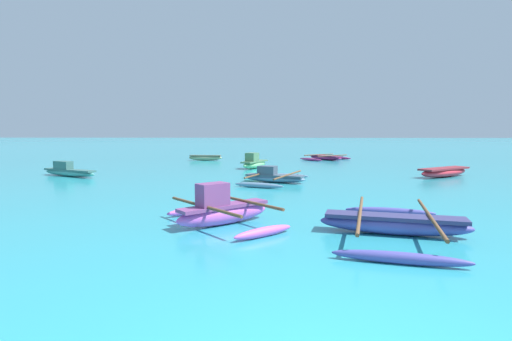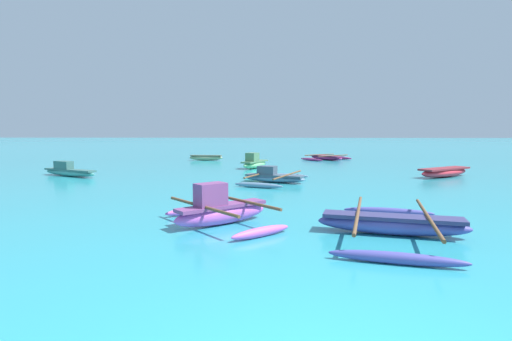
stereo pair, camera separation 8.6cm
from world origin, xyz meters
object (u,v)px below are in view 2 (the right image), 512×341
moored_boat_3 (254,163)px  moored_boat_6 (444,172)px  moored_boat_4 (220,211)px  moored_boat_1 (206,157)px  moored_boat_5 (392,224)px  moored_boat_2 (326,158)px  moored_boat_0 (69,171)px  moored_boat_7 (273,177)px

moored_boat_3 → moored_boat_6: 9.85m
moored_boat_4 → moored_boat_3: bearing=48.3°
moored_boat_1 → moored_boat_5: (7.48, -20.35, -0.01)m
moored_boat_5 → moored_boat_4: bearing=-177.5°
moored_boat_1 → moored_boat_2: (8.77, 0.97, -0.04)m
moored_boat_4 → moored_boat_0: bearing=90.8°
moored_boat_3 → moored_boat_6: (9.08, -3.81, -0.08)m
moored_boat_1 → moored_boat_4: size_ratio=0.76×
moored_boat_0 → moored_boat_5: size_ratio=0.74×
moored_boat_3 → moored_boat_1: bearing=57.1°
moored_boat_0 → moored_boat_1: 11.32m
moored_boat_1 → moored_boat_6: (12.91, -9.71, 0.02)m
moored_boat_4 → moored_boat_7: (1.16, 7.59, -0.10)m
moored_boat_5 → moored_boat_7: (-2.51, 8.29, 0.01)m
moored_boat_5 → moored_boat_6: 11.95m
moored_boat_1 → moored_boat_7: 13.04m
moored_boat_2 → moored_boat_4: (-4.96, -20.62, 0.14)m
moored_boat_1 → moored_boat_3: bearing=-52.8°
moored_boat_2 → moored_boat_0: bearing=-87.9°
moored_boat_1 → moored_boat_4: (3.81, -19.65, 0.10)m
moored_boat_0 → moored_boat_6: size_ratio=1.07×
moored_boat_2 → moored_boat_6: moored_boat_6 is taller
moored_boat_0 → moored_boat_4: size_ratio=1.02×
moored_boat_1 → moored_boat_6: moored_boat_6 is taller
moored_boat_7 → moored_boat_2: bearing=93.7°
moored_boat_0 → moored_boat_4: 12.68m
moored_boat_4 → moored_boat_7: 7.68m
moored_boat_0 → moored_boat_1: (4.73, 10.29, -0.03)m
moored_boat_3 → moored_boat_5: bearing=-141.8°
moored_boat_2 → moored_boat_3: size_ratio=1.54×
moored_boat_1 → moored_boat_0: bearing=-110.6°
moored_boat_3 → moored_boat_6: bearing=-88.7°
moored_boat_5 → moored_boat_7: size_ratio=1.08×
moored_boat_3 → moored_boat_7: size_ratio=0.61×
moored_boat_6 → moored_boat_0: bearing=146.5°
moored_boat_6 → moored_boat_3: bearing=121.9°
moored_boat_2 → moored_boat_6: (4.14, -10.68, 0.06)m
moored_boat_3 → moored_boat_5: size_ratio=0.57×
moored_boat_7 → moored_boat_6: bearing=36.5°
moored_boat_0 → moored_boat_1: size_ratio=1.33×
moored_boat_1 → moored_boat_2: size_ratio=0.64×
moored_boat_2 → moored_boat_5: (-1.29, -21.32, 0.03)m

